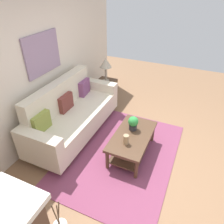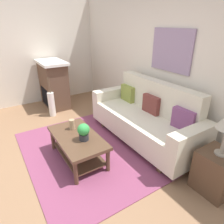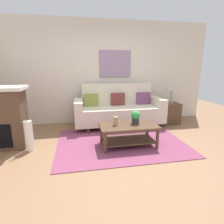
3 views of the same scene
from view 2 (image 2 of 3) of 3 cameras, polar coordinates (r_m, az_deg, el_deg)
ground_plane at (r=3.34m, az=-15.51°, el=-13.77°), size 9.67×9.67×0.00m
wall_back at (r=3.84m, az=14.62°, el=13.74°), size 5.67×0.10×2.70m
wall_left at (r=5.63m, az=-21.19°, el=16.15°), size 0.10×5.10×2.70m
area_rug at (r=3.46m, az=-7.54°, el=-11.28°), size 2.53×1.86×0.01m
couch at (r=3.63m, az=9.55°, el=-1.83°), size 2.25×0.84×1.08m
throw_pillow_olive at (r=4.10m, az=4.63°, el=5.39°), size 0.36×0.13×0.32m
throw_pillow_maroon at (r=3.60m, az=11.32°, el=2.21°), size 0.36×0.12×0.32m
throw_pillow_plum at (r=3.18m, az=19.92°, el=-1.93°), size 0.37×0.16×0.32m
coffee_table at (r=3.15m, az=-9.86°, el=-8.62°), size 1.10×0.60×0.43m
tabletop_vase at (r=3.26m, az=-11.40°, el=-3.51°), size 0.09×0.09×0.17m
potted_plant_tabletop at (r=2.92m, az=-8.16°, el=-5.55°), size 0.18×0.18×0.26m
side_table at (r=2.95m, az=27.71°, el=-15.03°), size 0.44×0.44×0.56m
fireplace at (r=5.25m, az=-16.43°, el=7.70°), size 1.02×0.58×1.16m
floor_vase at (r=4.78m, az=-16.96°, el=2.11°), size 0.15×0.15×0.56m
floor_vase_branch_a at (r=4.61m, az=-17.58°, el=7.33°), size 0.05×0.05×0.36m
floor_vase_branch_b at (r=4.65m, az=-17.49°, el=7.46°), size 0.03×0.03×0.36m
floor_vase_branch_c at (r=4.64m, az=-17.90°, el=7.37°), size 0.03×0.02×0.36m
framed_painting at (r=3.62m, az=16.66°, el=16.58°), size 0.85×0.03×0.70m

